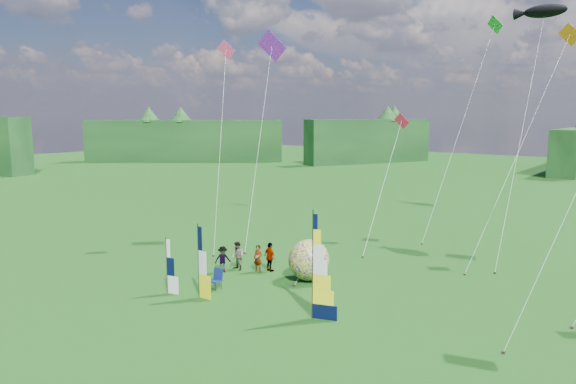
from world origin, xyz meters
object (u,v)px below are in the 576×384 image
Objects in this scene: bol_inflatable at (309,260)px; camp_chair at (215,279)px; side_banner_left at (199,262)px; spectator_a at (258,259)px; kite_whale at (523,117)px; side_banner_far at (167,266)px; feather_banner_main at (313,267)px; spectator_b at (238,256)px; spectator_c at (223,259)px; spectator_d at (270,257)px.

bol_inflatable reaches higher than camp_chair.
side_banner_left reaches higher than camp_chair.
side_banner_left is 5.26m from spectator_a.
side_banner_far is at bearing -100.31° from kite_whale.
spectator_a is (-0.47, 5.13, -1.05)m from side_banner_left.
spectator_a is at bearing -106.34° from kite_whale.
feather_banner_main reaches higher than side_banner_far.
kite_whale is (7.65, 13.54, 8.09)m from bol_inflatable.
side_banner_left reaches higher than spectator_b.
spectator_b is (-1.73, 4.67, -1.01)m from side_banner_left.
bol_inflatable is 17.53m from kite_whale.
camp_chair is (0.26, -3.79, -0.26)m from spectator_a.
kite_whale reaches higher than spectator_c.
side_banner_far is (-1.79, -0.62, -0.41)m from side_banner_left.
spectator_b is at bearing 107.46° from side_banner_left.
spectator_a is (-6.69, 3.75, -1.64)m from feather_banner_main.
spectator_a is 1.46× the size of camp_chair.
spectator_a reaches higher than spectator_c.
side_banner_left is at bearing -86.68° from camp_chair.
side_banner_far is 5.33m from spectator_b.
feather_banner_main is at bearing -0.67° from side_banner_far.
feather_banner_main is 6.71m from camp_chair.
side_banner_left is at bearing 4.43° from side_banner_far.
spectator_a is at bearing 30.85° from spectator_b.
camp_chair is (-0.21, 1.34, -1.32)m from side_banner_left.
spectator_b is (0.06, 5.29, -0.60)m from side_banner_far.
camp_chair is 22.67m from kite_whale.
bol_inflatable is at bearing 39.77° from side_banner_far.
kite_whale is at bearing -10.72° from spectator_c.
spectator_c is (-1.63, -1.35, -0.03)m from spectator_a.
side_banner_far is at bearing -79.84° from spectator_b.
side_banner_left is 0.20× the size of kite_whale.
side_banner_left is (-6.22, -1.38, -0.59)m from feather_banner_main.
spectator_c is at bearing 79.42° from side_banner_far.
feather_banner_main is 7.85m from spectator_a.
side_banner_far is at bearing 88.12° from spectator_d.
spectator_d is (-2.81, -0.12, -0.29)m from bol_inflatable.
kite_whale is (12.18, 14.68, 8.39)m from spectator_b.
spectator_c is (-4.91, -2.03, -0.38)m from bol_inflatable.
spectator_b is (-7.95, 3.30, -1.60)m from feather_banner_main.
side_banner_far is 6.58m from spectator_d.
camp_chair is at bearing 36.59° from side_banner_far.
side_banner_left is 1.28× the size of side_banner_far.
spectator_d is at bearing 81.41° from camp_chair.
side_banner_left is 6.49m from bol_inflatable.
side_banner_left is 4.46m from spectator_c.
bol_inflatable is at bearing 24.90° from spectator_b.
spectator_a is 0.95× the size of spectator_b.
kite_whale is at bearing 43.83° from side_banner_far.
spectator_b reaches higher than spectator_c.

